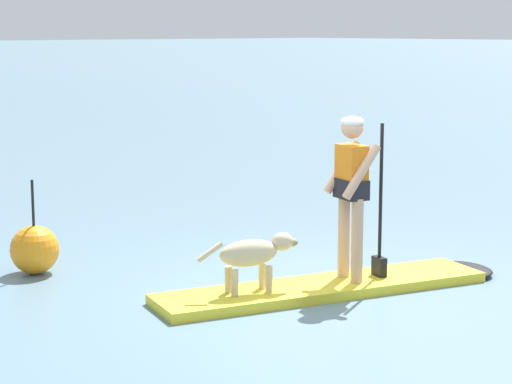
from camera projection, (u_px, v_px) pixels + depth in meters
name	position (u px, v px, depth m)	size (l,w,h in m)	color
ground_plane	(322.00, 293.00, 9.64)	(400.00, 400.00, 0.00)	slate
paddleboard	(342.00, 285.00, 9.73)	(3.81, 1.77, 0.10)	yellow
person_paddler	(353.00, 185.00, 9.60)	(0.67, 0.57, 1.67)	tan
dog	(253.00, 254.00, 9.24)	(1.04, 0.40, 0.56)	#CCB78C
marker_buoy	(35.00, 250.00, 10.35)	(0.53, 0.53, 1.03)	orange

